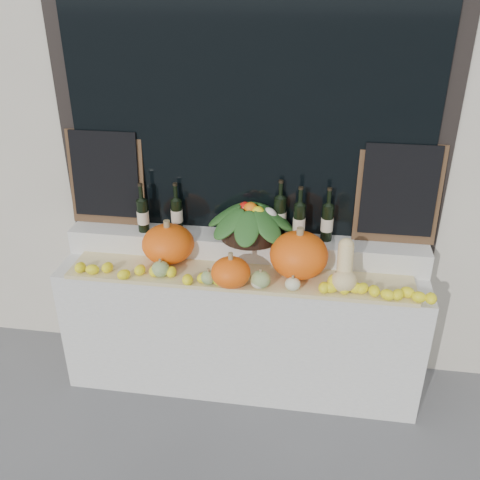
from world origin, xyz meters
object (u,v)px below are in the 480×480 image
Objects in this scene: butternut_squash at (345,270)px; produce_bowl at (250,220)px; pumpkin_left at (168,244)px; pumpkin_right at (299,255)px; wine_bottle_tall at (280,216)px.

produce_bowl reaches higher than butternut_squash.
pumpkin_left is 0.94× the size of pumpkin_right.
pumpkin_right is at bearing -62.25° from wine_bottle_tall.
pumpkin_right reaches higher than pumpkin_left.
butternut_squash is 0.50× the size of produce_bowl.
pumpkin_left is at bearing 175.92° from pumpkin_right.
pumpkin_right is at bearing 158.60° from butternut_squash.
produce_bowl is at bearing 147.11° from pumpkin_right.
pumpkin_left is at bearing 171.45° from butternut_squash.
butternut_squash is 0.79× the size of wine_bottle_tall.
wine_bottle_tall is (-0.41, 0.37, 0.14)m from butternut_squash.
pumpkin_left is at bearing -163.04° from wine_bottle_tall.
produce_bowl is (-0.32, 0.21, 0.11)m from pumpkin_right.
pumpkin_right is 0.60× the size of produce_bowl.
pumpkin_left is 1.10m from butternut_squash.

